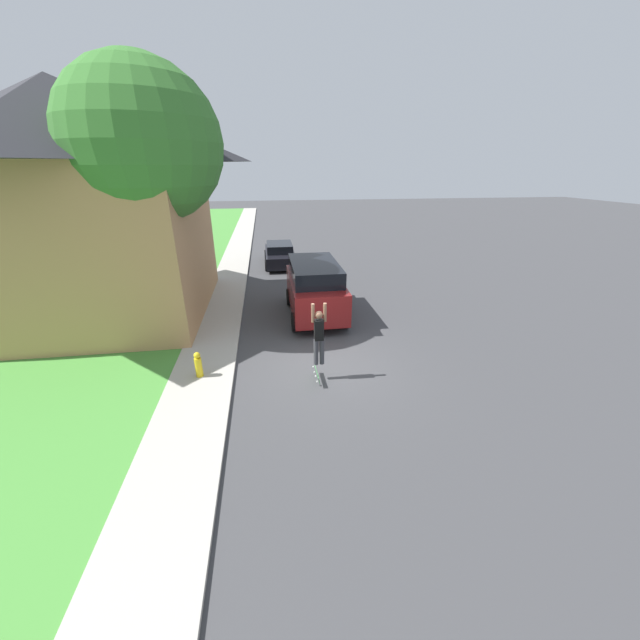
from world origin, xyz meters
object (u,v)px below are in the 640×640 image
at_px(lawn_tree_near, 144,144).
at_px(fire_hydrant, 198,365).
at_px(skateboard, 317,374).
at_px(skateboarder, 319,334).
at_px(car_down_street, 280,254).
at_px(suv_parked, 315,287).

distance_m(lawn_tree_near, fire_hydrant, 7.00).
bearing_deg(skateboard, lawn_tree_near, 137.98).
distance_m(skateboarder, fire_hydrant, 3.55).
height_order(lawn_tree_near, skateboarder, lawn_tree_near).
relative_size(lawn_tree_near, car_down_street, 1.93).
height_order(skateboarder, skateboard, skateboarder).
distance_m(car_down_street, skateboard, 13.40).
bearing_deg(fire_hydrant, skateboard, -10.20).
height_order(suv_parked, skateboarder, skateboarder).
distance_m(car_down_street, fire_hydrant, 13.11).
relative_size(car_down_street, skateboarder, 2.45).
bearing_deg(lawn_tree_near, skateboarder, -40.97).
bearing_deg(skateboard, suv_parked, 82.86).
xyz_separation_m(skateboarder, fire_hydrant, (-3.38, 0.50, -0.97)).
distance_m(lawn_tree_near, skateboarder, 7.99).
bearing_deg(lawn_tree_near, skateboard, -42.02).
bearing_deg(lawn_tree_near, fire_hydrant, -68.74).
distance_m(lawn_tree_near, suv_parked, 7.40).
height_order(car_down_street, skateboard, car_down_street).
bearing_deg(lawn_tree_near, suv_parked, 6.93).
bearing_deg(car_down_street, suv_parked, -83.02).
bearing_deg(suv_parked, skateboarder, -96.41).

